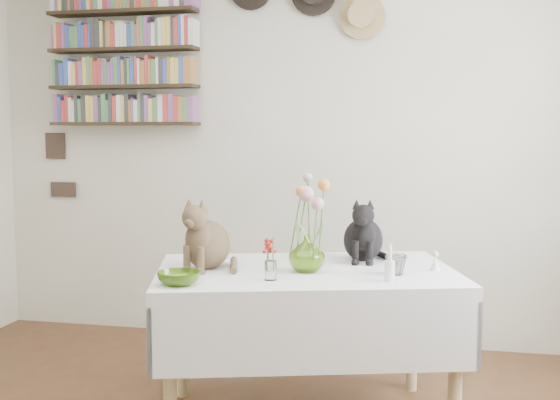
% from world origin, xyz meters
% --- Properties ---
extents(room, '(4.08, 4.58, 2.58)m').
position_xyz_m(room, '(0.00, 0.00, 1.25)').
color(room, brown).
rests_on(room, ground).
extents(dining_table, '(1.54, 1.22, 0.72)m').
position_xyz_m(dining_table, '(0.33, 0.97, 0.55)').
color(dining_table, white).
rests_on(dining_table, room).
extents(tabby_cat, '(0.27, 0.32, 0.34)m').
position_xyz_m(tabby_cat, '(-0.11, 0.90, 0.89)').
color(tabby_cat, brown).
rests_on(tabby_cat, dining_table).
extents(black_cat, '(0.23, 0.29, 0.32)m').
position_xyz_m(black_cat, '(0.57, 1.24, 0.88)').
color(black_cat, black).
rests_on(black_cat, dining_table).
extents(flower_vase, '(0.21, 0.21, 0.17)m').
position_xyz_m(flower_vase, '(0.35, 0.91, 0.81)').
color(flower_vase, '#9CCA43').
rests_on(flower_vase, dining_table).
extents(green_bowl, '(0.24, 0.24, 0.06)m').
position_xyz_m(green_bowl, '(-0.12, 0.53, 0.75)').
color(green_bowl, '#9CCA43').
rests_on(green_bowl, dining_table).
extents(drinking_glass, '(0.10, 0.10, 0.09)m').
position_xyz_m(drinking_glass, '(0.74, 0.93, 0.77)').
color(drinking_glass, white).
rests_on(drinking_glass, dining_table).
extents(candlestick, '(0.04, 0.04, 0.16)m').
position_xyz_m(candlestick, '(0.73, 0.79, 0.78)').
color(candlestick, white).
rests_on(candlestick, dining_table).
extents(berry_jar, '(0.05, 0.05, 0.21)m').
position_xyz_m(berry_jar, '(0.23, 0.70, 0.82)').
color(berry_jar, white).
rests_on(berry_jar, dining_table).
extents(porcelain_figurine, '(0.05, 0.05, 0.09)m').
position_xyz_m(porcelain_figurine, '(0.91, 1.06, 0.76)').
color(porcelain_figurine, white).
rests_on(porcelain_figurine, dining_table).
extents(flower_bouquet, '(0.17, 0.12, 0.39)m').
position_xyz_m(flower_bouquet, '(0.35, 0.92, 1.07)').
color(flower_bouquet, '#4C7233').
rests_on(flower_bouquet, flower_vase).
extents(bookshelf_unit, '(1.00, 0.16, 0.91)m').
position_xyz_m(bookshelf_unit, '(-1.10, 2.16, 1.84)').
color(bookshelf_unit, black).
rests_on(bookshelf_unit, room).
extents(wall_art_plaques, '(0.21, 0.02, 0.44)m').
position_xyz_m(wall_art_plaques, '(-1.63, 2.23, 1.12)').
color(wall_art_plaques, '#38281E').
rests_on(wall_art_plaques, room).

